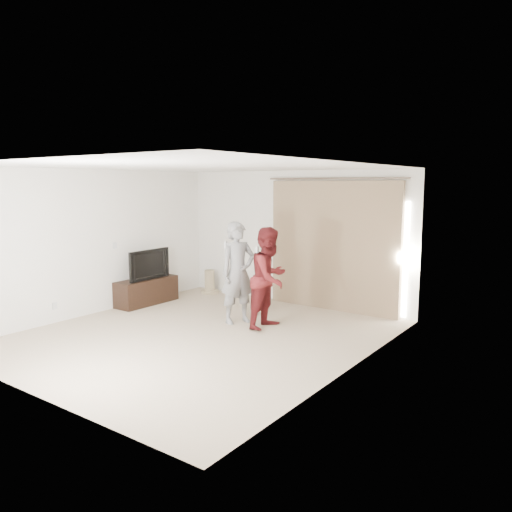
# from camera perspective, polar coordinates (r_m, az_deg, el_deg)

# --- Properties ---
(floor) EXTENTS (5.50, 5.50, 0.00)m
(floor) POSITION_cam_1_polar(r_m,az_deg,el_deg) (7.91, -6.35, -9.02)
(floor) COLOR tan
(floor) RESTS_ON ground
(wall_back) EXTENTS (5.00, 0.04, 2.60)m
(wall_back) POSITION_cam_1_polar(r_m,az_deg,el_deg) (9.83, 4.30, 2.13)
(wall_back) COLOR white
(wall_back) RESTS_ON ground
(wall_left) EXTENTS (0.04, 5.50, 2.60)m
(wall_left) POSITION_cam_1_polar(r_m,az_deg,el_deg) (9.48, -17.81, 1.53)
(wall_left) COLOR white
(wall_left) RESTS_ON ground
(ceiling) EXTENTS (5.00, 5.50, 0.01)m
(ceiling) POSITION_cam_1_polar(r_m,az_deg,el_deg) (7.56, -6.66, 10.15)
(ceiling) COLOR white
(ceiling) RESTS_ON wall_back
(curtain) EXTENTS (2.80, 0.11, 2.46)m
(curtain) POSITION_cam_1_polar(r_m,az_deg,el_deg) (9.34, 8.86, 1.14)
(curtain) COLOR #9A805E
(curtain) RESTS_ON ground
(tv_console) EXTENTS (0.45, 1.30, 0.50)m
(tv_console) POSITION_cam_1_polar(r_m,az_deg,el_deg) (10.06, -12.39, -3.95)
(tv_console) COLOR black
(tv_console) RESTS_ON ground
(tv) EXTENTS (0.17, 1.02, 0.58)m
(tv) POSITION_cam_1_polar(r_m,az_deg,el_deg) (9.96, -12.48, -0.90)
(tv) COLOR black
(tv) RESTS_ON tv_console
(scratching_post) EXTENTS (0.38, 0.38, 0.51)m
(scratching_post) POSITION_cam_1_polar(r_m,az_deg,el_deg) (10.82, -5.32, -3.19)
(scratching_post) COLOR tan
(scratching_post) RESTS_ON ground
(person_man) EXTENTS (0.63, 0.74, 1.72)m
(person_man) POSITION_cam_1_polar(r_m,az_deg,el_deg) (8.41, -2.07, -1.92)
(person_man) COLOR slate
(person_man) RESTS_ON ground
(person_woman) EXTENTS (0.64, 0.82, 1.66)m
(person_woman) POSITION_cam_1_polar(r_m,az_deg,el_deg) (8.11, 1.56, -2.51)
(person_woman) COLOR #561417
(person_woman) RESTS_ON ground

